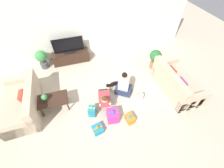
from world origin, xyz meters
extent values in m
plane|color=beige|center=(0.00, 0.00, 0.00)|extent=(16.00, 16.00, 0.00)
cube|color=white|center=(0.00, 2.63, 1.30)|extent=(8.40, 0.06, 2.60)
cube|color=#C6B293|center=(-2.43, 0.42, 0.22)|extent=(0.95, 1.77, 0.43)
cube|color=#C6B293|center=(-2.05, 0.42, 0.64)|extent=(0.20, 1.77, 0.42)
cube|color=#C6B293|center=(-2.43, 1.22, 0.31)|extent=(0.95, 0.16, 0.61)
cube|color=#C6B293|center=(-2.43, -0.39, 0.31)|extent=(0.95, 0.16, 0.61)
cube|color=red|center=(-2.25, 0.42, 0.59)|extent=(0.18, 0.34, 0.32)
cube|color=#C6B293|center=(2.43, -0.18, 0.22)|extent=(0.95, 1.77, 0.43)
cube|color=#C6B293|center=(2.05, -0.18, 0.64)|extent=(0.20, 1.77, 0.42)
cube|color=#C6B293|center=(2.43, -0.99, 0.31)|extent=(0.95, 0.16, 0.61)
cube|color=#C6B293|center=(2.43, 0.62, 0.31)|extent=(0.95, 0.16, 0.61)
cube|color=#9E4293|center=(2.25, -0.46, 0.59)|extent=(0.18, 0.34, 0.32)
cube|color=red|center=(2.25, 0.09, 0.59)|extent=(0.18, 0.34, 0.32)
cube|color=#382319|center=(-1.51, 0.24, 0.41)|extent=(0.86, 0.53, 0.03)
cylinder|color=#382319|center=(-1.88, 0.04, 0.20)|extent=(0.04, 0.04, 0.39)
cylinder|color=#382319|center=(-1.15, 0.04, 0.20)|extent=(0.04, 0.04, 0.39)
cylinder|color=#382319|center=(-1.88, 0.45, 0.20)|extent=(0.04, 0.04, 0.39)
cylinder|color=#382319|center=(-1.15, 0.45, 0.20)|extent=(0.04, 0.04, 0.39)
cube|color=#382319|center=(-0.77, 2.35, 0.23)|extent=(1.40, 0.42, 0.45)
cube|color=black|center=(-0.77, 2.35, 0.48)|extent=(0.39, 0.20, 0.05)
cube|color=black|center=(-0.77, 2.35, 0.79)|extent=(1.13, 0.03, 0.57)
cylinder|color=#A36042|center=(2.23, 1.05, 0.12)|extent=(0.27, 0.27, 0.24)
cylinder|color=brown|center=(2.23, 1.05, 0.31)|extent=(0.05, 0.05, 0.13)
sphere|color=#286B33|center=(2.23, 1.05, 0.56)|extent=(0.43, 0.43, 0.43)
cylinder|color=#4C4C51|center=(-1.82, 2.30, 0.12)|extent=(0.29, 0.29, 0.24)
cylinder|color=brown|center=(-1.82, 2.30, 0.30)|extent=(0.05, 0.05, 0.12)
sphere|color=#3D8E47|center=(-1.82, 2.30, 0.54)|extent=(0.41, 0.41, 0.41)
cube|color=#23232D|center=(-0.03, 0.08, 0.14)|extent=(0.35, 0.48, 0.28)
cube|color=#AD3338|center=(-0.08, -0.20, 0.43)|extent=(0.39, 0.54, 0.46)
sphere|color=beige|center=(-0.11, -0.38, 0.64)|extent=(0.18, 0.18, 0.18)
sphere|color=#472D19|center=(-0.11, -0.38, 0.67)|extent=(0.16, 0.16, 0.16)
cylinder|color=beige|center=(-0.24, -0.28, 0.25)|extent=(0.10, 0.27, 0.40)
cylinder|color=beige|center=(0.05, -0.32, 0.25)|extent=(0.10, 0.27, 0.40)
cube|color=#283351|center=(0.69, 0.21, 0.12)|extent=(0.66, 0.63, 0.24)
cube|color=white|center=(0.65, 0.16, 0.49)|extent=(0.38, 0.35, 0.50)
sphere|color=tan|center=(0.66, 0.17, 0.82)|extent=(0.18, 0.18, 0.18)
sphere|color=black|center=(0.65, 0.16, 0.85)|extent=(0.17, 0.17, 0.17)
cylinder|color=tan|center=(0.88, 0.25, 0.41)|extent=(0.20, 0.24, 0.06)
cylinder|color=tan|center=(0.67, 0.40, 0.41)|extent=(0.20, 0.24, 0.06)
ellipsoid|color=black|center=(0.41, 0.45, 0.23)|extent=(0.39, 0.20, 0.14)
sphere|color=black|center=(0.20, 0.41, 0.26)|extent=(0.12, 0.12, 0.12)
sphere|color=olive|center=(0.15, 0.40, 0.25)|extent=(0.05, 0.05, 0.05)
cylinder|color=black|center=(0.62, 0.49, 0.26)|extent=(0.08, 0.04, 0.09)
cylinder|color=olive|center=(0.29, 0.47, 0.08)|extent=(0.03, 0.03, 0.16)
cylinder|color=olive|center=(0.30, 0.39, 0.08)|extent=(0.03, 0.03, 0.16)
cylinder|color=olive|center=(0.52, 0.52, 0.08)|extent=(0.03, 0.03, 0.16)
cylinder|color=olive|center=(0.54, 0.44, 0.08)|extent=(0.03, 0.03, 0.16)
cube|color=#CC3389|center=(0.04, -0.66, 0.16)|extent=(0.37, 0.38, 0.33)
cube|color=#3D51BC|center=(0.04, -0.66, 0.16)|extent=(0.33, 0.07, 0.33)
sphere|color=#3D51BC|center=(0.04, -0.66, 0.35)|extent=(0.11, 0.11, 0.11)
cube|color=teal|center=(-0.46, -0.89, 0.08)|extent=(0.31, 0.32, 0.15)
cube|color=orange|center=(-0.46, -0.89, 0.08)|extent=(0.27, 0.08, 0.15)
sphere|color=orange|center=(-0.46, -0.89, 0.18)|extent=(0.09, 0.09, 0.09)
cube|color=orange|center=(0.48, -0.87, 0.12)|extent=(0.25, 0.30, 0.23)
cube|color=teal|center=(0.48, -0.87, 0.12)|extent=(0.21, 0.06, 0.23)
sphere|color=teal|center=(0.48, -0.87, 0.26)|extent=(0.07, 0.07, 0.07)
cube|color=teal|center=(-0.49, -0.34, 0.16)|extent=(0.27, 0.28, 0.33)
cube|color=yellow|center=(-0.49, -0.34, 0.16)|extent=(0.21, 0.10, 0.33)
sphere|color=yellow|center=(-0.49, -0.34, 0.35)|extent=(0.07, 0.07, 0.07)
cube|color=white|center=(1.03, -0.29, 0.17)|extent=(0.21, 0.14, 0.34)
torus|color=#4C3823|center=(1.03, -0.29, 0.36)|extent=(0.15, 0.15, 0.01)
cylinder|color=#4C4C51|center=(-1.71, 0.26, 0.46)|extent=(0.11, 0.11, 0.07)
sphere|color=#3D8E47|center=(-1.71, 0.26, 0.56)|extent=(0.17, 0.17, 0.17)
camera|label=1|loc=(-0.63, -2.75, 3.93)|focal=24.00mm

